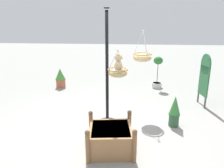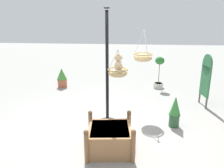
{
  "view_description": "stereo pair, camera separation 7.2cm",
  "coord_description": "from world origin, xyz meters",
  "px_view_note": "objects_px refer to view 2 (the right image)",
  "views": [
    {
      "loc": [
        4.42,
        0.56,
        2.28
      ],
      "look_at": [
        0.01,
        0.08,
        1.01
      ],
      "focal_mm": 33.83,
      "sensor_mm": 36.0,
      "label": 1
    },
    {
      "loc": [
        4.41,
        0.63,
        2.28
      ],
      "look_at": [
        0.01,
        0.08,
        1.01
      ],
      "focal_mm": 33.83,
      "sensor_mm": 36.0,
      "label": 2
    }
  ],
  "objects_px": {
    "hanging_basket_left_high": "(143,57)",
    "potted_plant_bushy_green": "(62,78)",
    "potted_plant_flowering_red": "(159,73)",
    "hanging_basket_with_teddy": "(118,72)",
    "wooden_planter_box": "(110,138)",
    "display_pole_central": "(107,90)",
    "teddy_bear": "(119,64)",
    "display_sign_board": "(206,76)",
    "potted_plant_fern_front": "(175,111)"
  },
  "relations": [
    {
      "from": "hanging_basket_left_high",
      "to": "potted_plant_bushy_green",
      "type": "height_order",
      "value": "hanging_basket_left_high"
    },
    {
      "from": "potted_plant_flowering_red",
      "to": "potted_plant_bushy_green",
      "type": "height_order",
      "value": "potted_plant_flowering_red"
    },
    {
      "from": "potted_plant_bushy_green",
      "to": "potted_plant_flowering_red",
      "type": "bearing_deg",
      "value": 95.53
    },
    {
      "from": "hanging_basket_with_teddy",
      "to": "wooden_planter_box",
      "type": "bearing_deg",
      "value": -3.13
    },
    {
      "from": "wooden_planter_box",
      "to": "potted_plant_flowering_red",
      "type": "height_order",
      "value": "potted_plant_flowering_red"
    },
    {
      "from": "display_pole_central",
      "to": "teddy_bear",
      "type": "relative_size",
      "value": 6.35
    },
    {
      "from": "hanging_basket_with_teddy",
      "to": "wooden_planter_box",
      "type": "relative_size",
      "value": 0.61
    },
    {
      "from": "display_pole_central",
      "to": "display_sign_board",
      "type": "xyz_separation_m",
      "value": [
        -1.44,
        2.56,
        0.06
      ]
    },
    {
      "from": "wooden_planter_box",
      "to": "potted_plant_fern_front",
      "type": "relative_size",
      "value": 1.34
    },
    {
      "from": "teddy_bear",
      "to": "wooden_planter_box",
      "type": "bearing_deg",
      "value": -4.44
    },
    {
      "from": "hanging_basket_left_high",
      "to": "potted_plant_fern_front",
      "type": "relative_size",
      "value": 1.08
    },
    {
      "from": "teddy_bear",
      "to": "wooden_planter_box",
      "type": "height_order",
      "value": "teddy_bear"
    },
    {
      "from": "display_pole_central",
      "to": "hanging_basket_with_teddy",
      "type": "distance_m",
      "value": 0.54
    },
    {
      "from": "wooden_planter_box",
      "to": "display_sign_board",
      "type": "relative_size",
      "value": 0.65
    },
    {
      "from": "wooden_planter_box",
      "to": "display_pole_central",
      "type": "bearing_deg",
      "value": -169.47
    },
    {
      "from": "display_sign_board",
      "to": "potted_plant_flowering_red",
      "type": "bearing_deg",
      "value": -145.65
    },
    {
      "from": "display_pole_central",
      "to": "wooden_planter_box",
      "type": "bearing_deg",
      "value": 10.53
    },
    {
      "from": "potted_plant_bushy_green",
      "to": "display_sign_board",
      "type": "distance_m",
      "value": 4.86
    },
    {
      "from": "potted_plant_fern_front",
      "to": "display_sign_board",
      "type": "bearing_deg",
      "value": 144.23
    },
    {
      "from": "hanging_basket_with_teddy",
      "to": "display_sign_board",
      "type": "distance_m",
      "value": 2.83
    },
    {
      "from": "wooden_planter_box",
      "to": "potted_plant_bushy_green",
      "type": "distance_m",
      "value": 4.44
    },
    {
      "from": "hanging_basket_with_teddy",
      "to": "potted_plant_bushy_green",
      "type": "height_order",
      "value": "hanging_basket_with_teddy"
    },
    {
      "from": "hanging_basket_with_teddy",
      "to": "hanging_basket_left_high",
      "type": "distance_m",
      "value": 1.13
    },
    {
      "from": "wooden_planter_box",
      "to": "potted_plant_fern_front",
      "type": "distance_m",
      "value": 1.73
    },
    {
      "from": "display_pole_central",
      "to": "hanging_basket_with_teddy",
      "type": "xyz_separation_m",
      "value": [
        0.15,
        0.25,
        0.45
      ]
    },
    {
      "from": "hanging_basket_left_high",
      "to": "wooden_planter_box",
      "type": "xyz_separation_m",
      "value": [
        1.89,
        -0.59,
        -1.22
      ]
    },
    {
      "from": "wooden_planter_box",
      "to": "potted_plant_flowering_red",
      "type": "distance_m",
      "value": 4.34
    },
    {
      "from": "potted_plant_fern_front",
      "to": "hanging_basket_with_teddy",
      "type": "bearing_deg",
      "value": -82.41
    },
    {
      "from": "potted_plant_flowering_red",
      "to": "display_sign_board",
      "type": "bearing_deg",
      "value": 34.35
    },
    {
      "from": "hanging_basket_with_teddy",
      "to": "potted_plant_bushy_green",
      "type": "relative_size",
      "value": 0.84
    },
    {
      "from": "display_pole_central",
      "to": "wooden_planter_box",
      "type": "height_order",
      "value": "display_pole_central"
    },
    {
      "from": "potted_plant_flowering_red",
      "to": "potted_plant_bushy_green",
      "type": "xyz_separation_m",
      "value": [
        0.34,
        -3.54,
        -0.2
      ]
    },
    {
      "from": "hanging_basket_with_teddy",
      "to": "display_sign_board",
      "type": "height_order",
      "value": "hanging_basket_with_teddy"
    },
    {
      "from": "display_pole_central",
      "to": "potted_plant_flowering_red",
      "type": "relative_size",
      "value": 2.27
    },
    {
      "from": "teddy_bear",
      "to": "potted_plant_bushy_green",
      "type": "distance_m",
      "value": 3.88
    },
    {
      "from": "hanging_basket_with_teddy",
      "to": "hanging_basket_left_high",
      "type": "relative_size",
      "value": 0.76
    },
    {
      "from": "display_pole_central",
      "to": "hanging_basket_with_teddy",
      "type": "bearing_deg",
      "value": 59.04
    },
    {
      "from": "potted_plant_fern_front",
      "to": "potted_plant_flowering_red",
      "type": "xyz_separation_m",
      "value": [
        -3.05,
        -0.09,
        0.19
      ]
    },
    {
      "from": "hanging_basket_with_teddy",
      "to": "teddy_bear",
      "type": "height_order",
      "value": "hanging_basket_with_teddy"
    },
    {
      "from": "display_sign_board",
      "to": "potted_plant_fern_front",
      "type": "bearing_deg",
      "value": -35.77
    },
    {
      "from": "display_pole_central",
      "to": "potted_plant_fern_front",
      "type": "relative_size",
      "value": 3.59
    },
    {
      "from": "potted_plant_fern_front",
      "to": "display_sign_board",
      "type": "height_order",
      "value": "display_sign_board"
    },
    {
      "from": "hanging_basket_with_teddy",
      "to": "potted_plant_flowering_red",
      "type": "distance_m",
      "value": 3.51
    },
    {
      "from": "wooden_planter_box",
      "to": "potted_plant_flowering_red",
      "type": "xyz_separation_m",
      "value": [
        -4.15,
        1.25,
        0.32
      ]
    },
    {
      "from": "potted_plant_flowering_red",
      "to": "wooden_planter_box",
      "type": "bearing_deg",
      "value": -16.75
    },
    {
      "from": "hanging_basket_with_teddy",
      "to": "display_sign_board",
      "type": "relative_size",
      "value": 0.4
    },
    {
      "from": "hanging_basket_with_teddy",
      "to": "display_pole_central",
      "type": "bearing_deg",
      "value": -120.96
    },
    {
      "from": "hanging_basket_left_high",
      "to": "display_sign_board",
      "type": "bearing_deg",
      "value": 109.45
    },
    {
      "from": "wooden_planter_box",
      "to": "potted_plant_bushy_green",
      "type": "xyz_separation_m",
      "value": [
        -3.8,
        -2.29,
        0.12
      ]
    },
    {
      "from": "display_pole_central",
      "to": "teddy_bear",
      "type": "bearing_deg",
      "value": 61.05
    }
  ]
}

